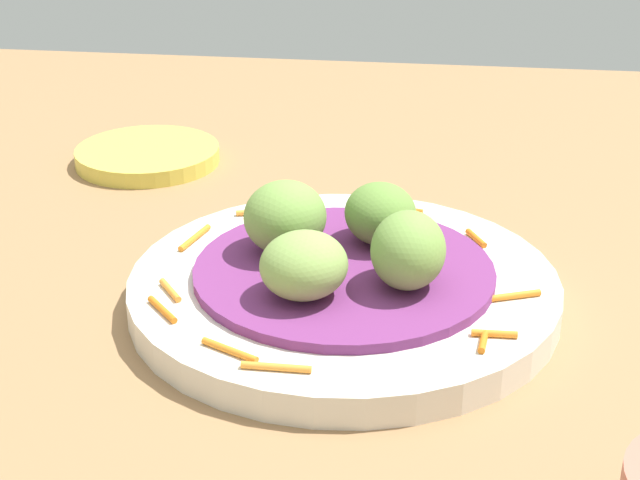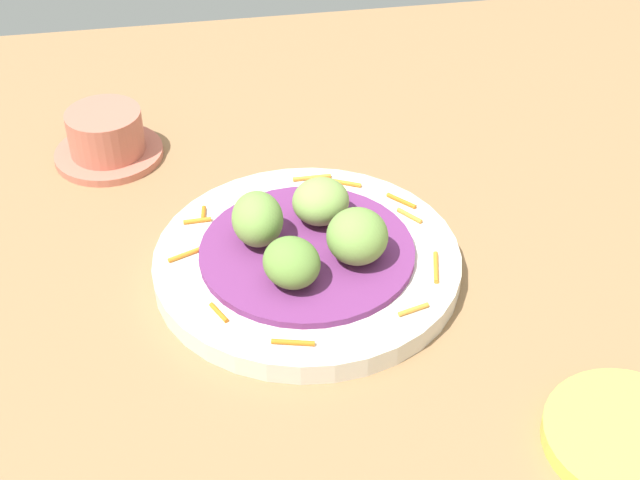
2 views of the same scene
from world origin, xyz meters
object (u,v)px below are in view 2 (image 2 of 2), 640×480
object	(u,v)px
guac_scoop_back	(292,263)
guac_scoop_left	(357,236)
guac_scoop_right	(257,219)
side_plate_small	(629,438)
guac_scoop_center	(321,201)
terracotta_bowl	(107,138)
main_plate	(307,263)

from	to	relation	value
guac_scoop_back	guac_scoop_left	bearing A→B (deg)	19.59
guac_scoop_right	side_plate_small	size ratio (longest dim) A/B	0.43
guac_scoop_left	side_plate_small	xyz separation A→B (cm)	(15.45, -20.61, -4.17)
guac_scoop_right	side_plate_small	bearing A→B (deg)	-46.23
guac_scoop_center	guac_scoop_back	size ratio (longest dim) A/B	1.03
guac_scoop_left	guac_scoop_center	world-z (taller)	guac_scoop_left
guac_scoop_center	terracotta_bowl	distance (cm)	25.87
main_plate	side_plate_small	size ratio (longest dim) A/B	2.18
terracotta_bowl	main_plate	bearing A→B (deg)	-51.20
guac_scoop_left	guac_scoop_back	world-z (taller)	guac_scoop_left
guac_scoop_back	guac_scoop_center	bearing A→B (deg)	64.59
terracotta_bowl	guac_scoop_right	bearing A→B (deg)	-55.83
main_plate	guac_scoop_left	distance (cm)	5.84
guac_scoop_center	guac_scoop_right	bearing A→B (deg)	-160.41
main_plate	side_plate_small	world-z (taller)	main_plate
guac_scoop_back	terracotta_bowl	world-z (taller)	guac_scoop_back
guac_scoop_right	side_plate_small	distance (cm)	33.99
guac_scoop_left	guac_scoop_right	world-z (taller)	same
guac_scoop_center	side_plate_small	size ratio (longest dim) A/B	0.43
guac_scoop_left	terracotta_bowl	size ratio (longest dim) A/B	0.49
guac_scoop_right	terracotta_bowl	world-z (taller)	guac_scoop_right
main_plate	guac_scoop_center	distance (cm)	5.62
main_plate	guac_scoop_back	distance (cm)	5.63
guac_scoop_right	terracotta_bowl	distance (cm)	23.66
guac_scoop_right	guac_scoop_back	xyz separation A→B (cm)	(2.07, -5.81, -0.32)
main_plate	guac_scoop_left	bearing A→B (deg)	-25.41
guac_scoop_center	guac_scoop_right	distance (cm)	6.18
side_plate_small	terracotta_bowl	distance (cm)	57.08
side_plate_small	terracotta_bowl	bearing A→B (deg)	129.83
guac_scoop_center	side_plate_small	world-z (taller)	guac_scoop_center
side_plate_small	guac_scoop_left	bearing A→B (deg)	126.85
guac_scoop_left	guac_scoop_right	size ratio (longest dim) A/B	1.02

